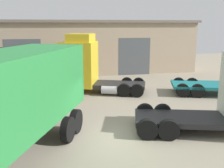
{
  "coord_description": "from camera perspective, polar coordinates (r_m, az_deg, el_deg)",
  "views": [
    {
      "loc": [
        -2.41,
        -10.43,
        4.83
      ],
      "look_at": [
        0.64,
        3.49,
        1.6
      ],
      "focal_mm": 42.0,
      "sensor_mm": 36.0,
      "label": 1
    }
  ],
  "objects": [
    {
      "name": "warehouse_building",
      "position": [
        29.38,
        -7.72,
        8.39
      ],
      "size": [
        24.05,
        10.04,
        5.27
      ],
      "color": "tan",
      "rests_on": "ground_plane"
    },
    {
      "name": "tractor_unit_yellow",
      "position": [
        19.2,
        -6.1,
        4.19
      ],
      "size": [
        6.49,
        4.45,
        4.22
      ],
      "rotation": [
        0.0,
        0.0,
        2.78
      ],
      "color": "yellow",
      "rests_on": "ground_plane"
    },
    {
      "name": "ground_plane",
      "position": [
        11.75,
        0.59,
        -11.52
      ],
      "size": [
        60.0,
        60.0,
        0.0
      ],
      "primitive_type": "plane",
      "color": "gray"
    }
  ]
}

